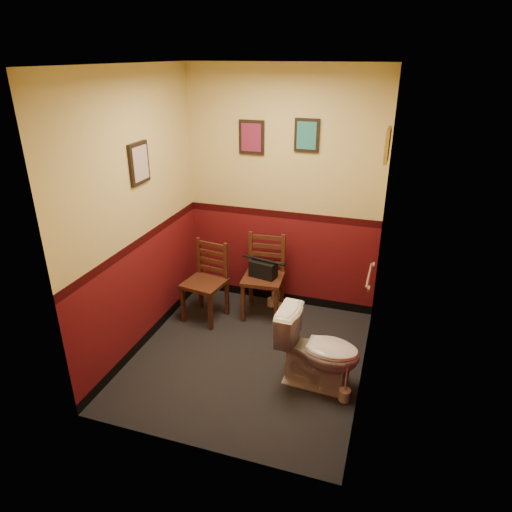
% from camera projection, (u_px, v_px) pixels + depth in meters
% --- Properties ---
extents(floor, '(2.20, 2.40, 0.00)m').
position_uv_depth(floor, '(248.00, 357.00, 4.55)').
color(floor, black).
rests_on(floor, ground).
extents(ceiling, '(2.20, 2.40, 0.00)m').
position_uv_depth(ceiling, '(246.00, 64.00, 3.45)').
color(ceiling, silver).
rests_on(ceiling, ground).
extents(wall_back, '(2.20, 0.00, 2.70)m').
position_uv_depth(wall_back, '(282.00, 194.00, 5.04)').
color(wall_back, '#5C1014').
rests_on(wall_back, ground).
extents(wall_front, '(2.20, 0.00, 2.70)m').
position_uv_depth(wall_front, '(187.00, 294.00, 2.96)').
color(wall_front, '#5C1014').
rests_on(wall_front, ground).
extents(wall_left, '(0.00, 2.40, 2.70)m').
position_uv_depth(wall_left, '(137.00, 218.00, 4.31)').
color(wall_left, '#5C1014').
rests_on(wall_left, ground).
extents(wall_right, '(0.00, 2.40, 2.70)m').
position_uv_depth(wall_right, '(376.00, 246.00, 3.69)').
color(wall_right, '#5C1014').
rests_on(wall_right, ground).
extents(grab_bar, '(0.05, 0.56, 0.06)m').
position_uv_depth(grab_bar, '(370.00, 276.00, 4.08)').
color(grab_bar, silver).
rests_on(grab_bar, wall_right).
extents(framed_print_back_a, '(0.28, 0.04, 0.36)m').
position_uv_depth(framed_print_back_a, '(252.00, 137.00, 4.88)').
color(framed_print_back_a, black).
rests_on(framed_print_back_a, wall_back).
extents(framed_print_back_b, '(0.26, 0.04, 0.34)m').
position_uv_depth(framed_print_back_b, '(307.00, 135.00, 4.69)').
color(framed_print_back_b, black).
rests_on(framed_print_back_b, wall_back).
extents(framed_print_left, '(0.04, 0.30, 0.38)m').
position_uv_depth(framed_print_left, '(139.00, 163.00, 4.18)').
color(framed_print_left, black).
rests_on(framed_print_left, wall_left).
extents(framed_print_right, '(0.04, 0.34, 0.28)m').
position_uv_depth(framed_print_right, '(387.00, 145.00, 3.93)').
color(framed_print_right, olive).
rests_on(framed_print_right, wall_right).
extents(toilet, '(0.76, 0.45, 0.73)m').
position_uv_depth(toilet, '(318.00, 350.00, 4.04)').
color(toilet, white).
rests_on(toilet, floor).
extents(toilet_brush, '(0.10, 0.10, 0.38)m').
position_uv_depth(toilet_brush, '(345.00, 394.00, 3.97)').
color(toilet_brush, silver).
rests_on(toilet_brush, floor).
extents(chair_left, '(0.47, 0.47, 0.89)m').
position_uv_depth(chair_left, '(206.00, 282.00, 5.08)').
color(chair_left, '#562A19').
rests_on(chair_left, floor).
extents(chair_right, '(0.47, 0.47, 0.94)m').
position_uv_depth(chair_right, '(264.00, 277.00, 5.14)').
color(chair_right, '#562A19').
rests_on(chair_right, floor).
extents(handbag, '(0.32, 0.20, 0.22)m').
position_uv_depth(handbag, '(263.00, 269.00, 5.05)').
color(handbag, black).
rests_on(handbag, chair_right).
extents(tp_stack, '(0.21, 0.11, 0.19)m').
position_uv_depth(tp_stack, '(276.00, 301.00, 5.43)').
color(tp_stack, silver).
rests_on(tp_stack, floor).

